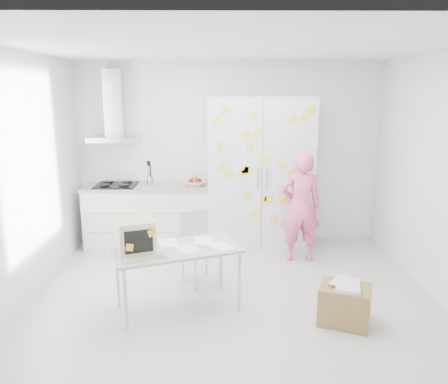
{
  "coord_description": "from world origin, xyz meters",
  "views": [
    {
      "loc": [
        -0.13,
        -4.56,
        2.27
      ],
      "look_at": [
        -0.08,
        0.63,
        1.07
      ],
      "focal_mm": 35.0,
      "sensor_mm": 36.0,
      "label": 1
    }
  ],
  "objects_px": {
    "person": "(300,207)",
    "cardboard_box": "(345,304)",
    "desk": "(151,242)",
    "chair": "(198,243)"
  },
  "relations": [
    {
      "from": "person",
      "to": "cardboard_box",
      "type": "bearing_deg",
      "value": 92.25
    },
    {
      "from": "person",
      "to": "desk",
      "type": "height_order",
      "value": "person"
    },
    {
      "from": "person",
      "to": "chair",
      "type": "bearing_deg",
      "value": 24.39
    },
    {
      "from": "person",
      "to": "chair",
      "type": "xyz_separation_m",
      "value": [
        -1.35,
        -0.7,
        -0.25
      ]
    },
    {
      "from": "person",
      "to": "cardboard_box",
      "type": "xyz_separation_m",
      "value": [
        0.16,
        -1.69,
        -0.55
      ]
    },
    {
      "from": "person",
      "to": "cardboard_box",
      "type": "distance_m",
      "value": 1.78
    },
    {
      "from": "person",
      "to": "desk",
      "type": "relative_size",
      "value": 1.05
    },
    {
      "from": "cardboard_box",
      "to": "desk",
      "type": "bearing_deg",
      "value": 173.24
    },
    {
      "from": "desk",
      "to": "chair",
      "type": "distance_m",
      "value": 0.92
    },
    {
      "from": "cardboard_box",
      "to": "person",
      "type": "bearing_deg",
      "value": 95.34
    }
  ]
}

